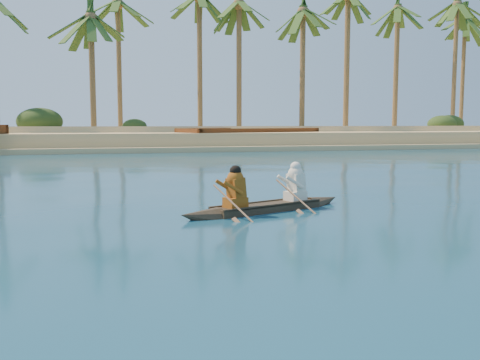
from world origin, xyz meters
name	(u,v)px	position (x,y,z in m)	size (l,w,h in m)	color
sandy_embankment	(207,136)	(0.00, 46.89, 0.53)	(150.00, 51.00, 1.50)	tan
palm_grove	(230,58)	(0.00, 35.00, 8.00)	(110.00, 14.00, 16.00)	#2C521D
shrub_cluster	(239,132)	(0.00, 31.50, 1.20)	(100.00, 6.00, 2.40)	#203312
canoe	(267,201)	(-8.00, -2.52, 0.24)	(4.51, 2.29, 1.27)	#3B2F20
barge_mid	(249,140)	(-0.31, 27.00, 0.67)	(12.02, 7.46, 1.90)	#5C2C13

